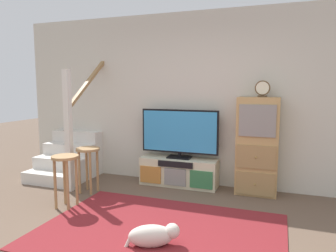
{
  "coord_description": "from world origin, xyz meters",
  "views": [
    {
      "loc": [
        1.19,
        -2.44,
        1.56
      ],
      "look_at": [
        -0.32,
        1.75,
        1.0
      ],
      "focal_mm": 33.93,
      "sensor_mm": 36.0,
      "label": 1
    }
  ],
  "objects_px": {
    "side_cabinet": "(257,146)",
    "bar_stool_far": "(88,159)",
    "desk_clock": "(263,89)",
    "dog": "(154,235)",
    "media_console": "(179,172)",
    "television": "(179,132)",
    "bar_stool_near": "(65,169)"
  },
  "relations": [
    {
      "from": "television",
      "to": "bar_stool_far",
      "type": "xyz_separation_m",
      "value": [
        -1.15,
        -0.78,
        -0.34
      ]
    },
    {
      "from": "dog",
      "to": "television",
      "type": "bearing_deg",
      "value": 100.57
    },
    {
      "from": "television",
      "to": "bar_stool_near",
      "type": "relative_size",
      "value": 1.81
    },
    {
      "from": "dog",
      "to": "side_cabinet",
      "type": "bearing_deg",
      "value": 67.14
    },
    {
      "from": "media_console",
      "to": "dog",
      "type": "xyz_separation_m",
      "value": [
        0.36,
        -1.92,
        -0.1
      ]
    },
    {
      "from": "side_cabinet",
      "to": "dog",
      "type": "distance_m",
      "value": 2.18
    },
    {
      "from": "side_cabinet",
      "to": "bar_stool_near",
      "type": "xyz_separation_m",
      "value": [
        -2.26,
        -1.37,
        -0.19
      ]
    },
    {
      "from": "television",
      "to": "side_cabinet",
      "type": "height_order",
      "value": "side_cabinet"
    },
    {
      "from": "side_cabinet",
      "to": "dog",
      "type": "relative_size",
      "value": 2.75
    },
    {
      "from": "side_cabinet",
      "to": "bar_stool_near",
      "type": "distance_m",
      "value": 2.65
    },
    {
      "from": "television",
      "to": "dog",
      "type": "height_order",
      "value": "television"
    },
    {
      "from": "television",
      "to": "desk_clock",
      "type": "height_order",
      "value": "desk_clock"
    },
    {
      "from": "media_console",
      "to": "desk_clock",
      "type": "xyz_separation_m",
      "value": [
        1.22,
        -0.0,
        1.3
      ]
    },
    {
      "from": "bar_stool_near",
      "to": "side_cabinet",
      "type": "bearing_deg",
      "value": 31.19
    },
    {
      "from": "media_console",
      "to": "desk_clock",
      "type": "bearing_deg",
      "value": -0.22
    },
    {
      "from": "media_console",
      "to": "television",
      "type": "bearing_deg",
      "value": 90.0
    },
    {
      "from": "bar_stool_near",
      "to": "dog",
      "type": "bearing_deg",
      "value": -21.18
    },
    {
      "from": "side_cabinet",
      "to": "desk_clock",
      "type": "relative_size",
      "value": 6.07
    },
    {
      "from": "side_cabinet",
      "to": "media_console",
      "type": "bearing_deg",
      "value": -179.5
    },
    {
      "from": "television",
      "to": "side_cabinet",
      "type": "distance_m",
      "value": 1.19
    },
    {
      "from": "dog",
      "to": "media_console",
      "type": "bearing_deg",
      "value": 100.7
    },
    {
      "from": "bar_stool_far",
      "to": "dog",
      "type": "xyz_separation_m",
      "value": [
        1.51,
        -1.16,
        -0.38
      ]
    },
    {
      "from": "television",
      "to": "side_cabinet",
      "type": "bearing_deg",
      "value": -0.66
    },
    {
      "from": "desk_clock",
      "to": "dog",
      "type": "bearing_deg",
      "value": -114.12
    },
    {
      "from": "desk_clock",
      "to": "bar_stool_near",
      "type": "height_order",
      "value": "desk_clock"
    },
    {
      "from": "bar_stool_near",
      "to": "bar_stool_far",
      "type": "xyz_separation_m",
      "value": [
        -0.06,
        0.6,
        -0.01
      ]
    },
    {
      "from": "bar_stool_far",
      "to": "media_console",
      "type": "bearing_deg",
      "value": 33.43
    },
    {
      "from": "side_cabinet",
      "to": "dog",
      "type": "bearing_deg",
      "value": -112.86
    },
    {
      "from": "television",
      "to": "dog",
      "type": "distance_m",
      "value": 2.11
    },
    {
      "from": "desk_clock",
      "to": "bar_stool_far",
      "type": "height_order",
      "value": "desk_clock"
    },
    {
      "from": "side_cabinet",
      "to": "bar_stool_far",
      "type": "bearing_deg",
      "value": -161.71
    },
    {
      "from": "side_cabinet",
      "to": "bar_stool_near",
      "type": "relative_size",
      "value": 2.06
    }
  ]
}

